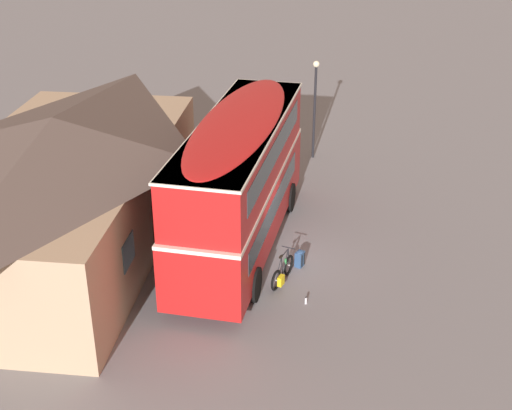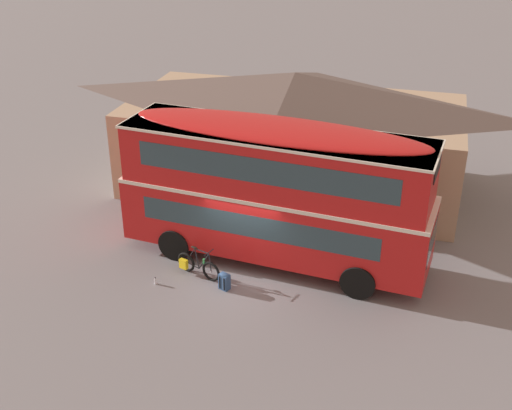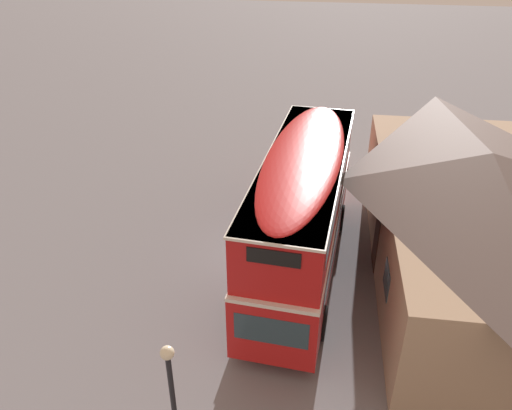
% 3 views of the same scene
% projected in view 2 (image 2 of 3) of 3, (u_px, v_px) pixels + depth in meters
% --- Properties ---
extents(ground_plane, '(120.00, 120.00, 0.00)m').
position_uv_depth(ground_plane, '(240.00, 277.00, 21.10)').
color(ground_plane, slate).
extents(double_decker_bus, '(10.25, 3.39, 4.79)m').
position_uv_depth(double_decker_bus, '(276.00, 188.00, 20.90)').
color(double_decker_bus, black).
rests_on(double_decker_bus, ground).
extents(touring_bicycle, '(1.64, 0.66, 1.04)m').
position_uv_depth(touring_bicycle, '(197.00, 266.00, 21.02)').
color(touring_bicycle, black).
rests_on(touring_bicycle, ground).
extents(backpack_on_ground, '(0.39, 0.36, 0.58)m').
position_uv_depth(backpack_on_ground, '(224.00, 281.00, 20.37)').
color(backpack_on_ground, '#2D4C7A').
rests_on(backpack_on_ground, ground).
extents(water_bottle_clear_plastic, '(0.07, 0.07, 0.24)m').
position_uv_depth(water_bottle_clear_plastic, '(155.00, 281.00, 20.69)').
color(water_bottle_clear_plastic, silver).
rests_on(water_bottle_clear_plastic, ground).
extents(pub_building, '(13.60, 7.00, 4.76)m').
position_uv_depth(pub_building, '(294.00, 130.00, 26.29)').
color(pub_building, tan).
rests_on(pub_building, ground).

